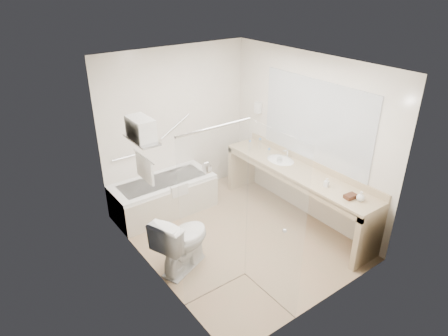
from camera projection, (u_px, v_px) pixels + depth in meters
floor at (236, 236)px, 5.84m from camera, size 3.20×3.20×0.00m
ceiling at (239, 64)px, 4.72m from camera, size 2.60×3.20×0.10m
wall_back at (176, 125)px, 6.44m from camera, size 2.60×0.10×2.50m
wall_front at (332, 212)px, 4.13m from camera, size 2.60×0.10×2.50m
wall_left at (148, 188)px, 4.59m from camera, size 0.10×3.20×2.50m
wall_right at (306, 137)px, 5.97m from camera, size 0.10×3.20×2.50m
bathtub at (164, 196)px, 6.34m from camera, size 1.60×0.73×0.59m
grab_bar_short at (124, 158)px, 6.04m from camera, size 0.40×0.03×0.03m
grab_bar_long at (175, 127)px, 6.38m from camera, size 0.53×0.03×0.33m
shower_enclosure at (244, 218)px, 4.36m from camera, size 0.96×0.91×2.11m
towel_shelf at (141, 135)px, 4.69m from camera, size 0.24×0.55×0.81m
vanity_counter at (297, 182)px, 5.99m from camera, size 0.55×2.70×0.95m
sink at (280, 162)px, 6.21m from camera, size 0.40×0.52×0.14m
faucet at (288, 153)px, 6.24m from camera, size 0.03×0.03×0.14m
mirror at (315, 121)px, 5.72m from camera, size 0.02×2.00×1.20m
hairdryer_unit at (258, 108)px, 6.61m from camera, size 0.08×0.10×0.18m
toilet at (183, 241)px, 5.08m from camera, size 0.94×0.74×0.81m
amenity_basket at (350, 196)px, 5.15m from camera, size 0.17×0.13×0.05m
soap_bottle_a at (326, 185)px, 5.42m from camera, size 0.09×0.14×0.06m
soap_bottle_b at (361, 197)px, 5.08m from camera, size 0.11×0.14×0.11m
water_bottle_left at (260, 144)px, 6.54m from camera, size 0.06×0.06×0.19m
water_bottle_mid at (269, 154)px, 6.19m from camera, size 0.06×0.06×0.19m
water_bottle_right at (250, 146)px, 6.50m from camera, size 0.05×0.05×0.17m
drinking_glass_near at (279, 160)px, 6.07m from camera, size 0.09×0.09×0.10m
drinking_glass_far at (280, 160)px, 6.07m from camera, size 0.10×0.10×0.10m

